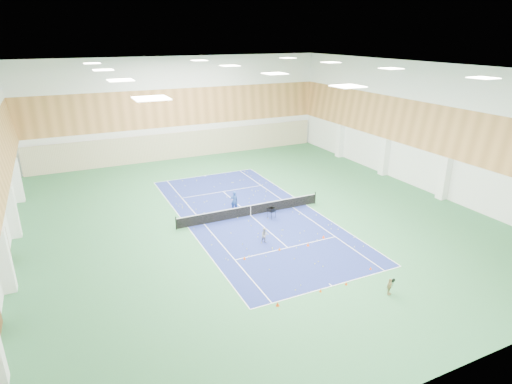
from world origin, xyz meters
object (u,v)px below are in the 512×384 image
Objects in this scene: coach at (234,201)px; child_apron at (389,287)px; child_court at (265,235)px; tennis_net at (251,210)px; ball_cart at (271,213)px.

coach is 16.06m from child_apron.
child_court is (-0.37, -6.66, -0.28)m from coach.
child_court is 9.76m from child_apron.
child_court is (-1.15, -4.99, 0.05)m from tennis_net.
tennis_net is 14.25m from child_apron.
tennis_net is 1.83m from ball_cart.
child_court is 1.24× the size of ball_cart.
tennis_net reaches higher than child_apron.
tennis_net is 13.29× the size of ball_cart.
child_apron is at bearing -66.19° from child_court.
tennis_net reaches higher than ball_cart.
tennis_net is 7.33× the size of coach.
tennis_net is at bearing 118.47° from coach.
coach is at bearing 115.06° from tennis_net.
coach is 1.47× the size of child_court.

